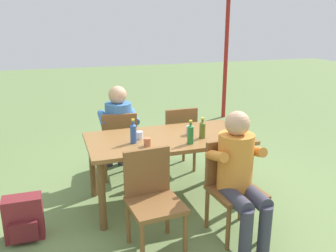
# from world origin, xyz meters

# --- Properties ---
(ground_plane) EXTENTS (24.00, 24.00, 0.00)m
(ground_plane) POSITION_xyz_m (0.00, 0.00, 0.00)
(ground_plane) COLOR #6B844C
(dining_table) EXTENTS (1.70, 0.88, 0.74)m
(dining_table) POSITION_xyz_m (0.00, 0.00, 0.65)
(dining_table) COLOR olive
(dining_table) RESTS_ON ground_plane
(chair_far_left) EXTENTS (0.48, 0.48, 0.87)m
(chair_far_left) POSITION_xyz_m (-0.39, 0.74, 0.49)
(chair_far_left) COLOR brown
(chair_far_left) RESTS_ON ground_plane
(chair_near_right) EXTENTS (0.47, 0.47, 0.87)m
(chair_near_right) POSITION_xyz_m (0.38, -0.74, 0.49)
(chair_near_right) COLOR brown
(chair_near_right) RESTS_ON ground_plane
(chair_far_right) EXTENTS (0.45, 0.45, 0.87)m
(chair_far_right) POSITION_xyz_m (0.38, 0.74, 0.49)
(chair_far_right) COLOR brown
(chair_far_right) RESTS_ON ground_plane
(chair_near_left) EXTENTS (0.48, 0.48, 0.87)m
(chair_near_left) POSITION_xyz_m (-0.39, -0.74, 0.49)
(chair_near_left) COLOR brown
(chair_near_left) RESTS_ON ground_plane
(person_in_white_shirt) EXTENTS (0.47, 0.62, 1.18)m
(person_in_white_shirt) POSITION_xyz_m (-0.38, 0.85, 0.66)
(person_in_white_shirt) COLOR #3D70B2
(person_in_white_shirt) RESTS_ON ground_plane
(person_in_plaid_shirt) EXTENTS (0.47, 0.62, 1.18)m
(person_in_plaid_shirt) POSITION_xyz_m (0.38, -0.85, 0.66)
(person_in_plaid_shirt) COLOR orange
(person_in_plaid_shirt) RESTS_ON ground_plane
(bottle_blue) EXTENTS (0.06, 0.06, 0.25)m
(bottle_blue) POSITION_xyz_m (-0.39, -0.07, 0.85)
(bottle_blue) COLOR #2D56A3
(bottle_blue) RESTS_ON dining_table
(bottle_olive) EXTENTS (0.06, 0.06, 0.22)m
(bottle_olive) POSITION_xyz_m (0.33, -0.15, 0.84)
(bottle_olive) COLOR #566623
(bottle_olive) RESTS_ON dining_table
(bottle_green) EXTENTS (0.06, 0.06, 0.24)m
(bottle_green) POSITION_xyz_m (0.14, -0.28, 0.85)
(bottle_green) COLOR #287A38
(bottle_green) RESTS_ON dining_table
(cup_terracotta) EXTENTS (0.07, 0.07, 0.08)m
(cup_terracotta) POSITION_xyz_m (-0.28, -0.20, 0.78)
(cup_terracotta) COLOR #BC6B47
(cup_terracotta) RESTS_ON dining_table
(cup_steel) EXTENTS (0.08, 0.08, 0.09)m
(cup_steel) POSITION_xyz_m (0.25, 0.00, 0.79)
(cup_steel) COLOR #B2B7BC
(cup_steel) RESTS_ON dining_table
(cup_glass) EXTENTS (0.07, 0.07, 0.08)m
(cup_glass) POSITION_xyz_m (-0.30, 0.03, 0.78)
(cup_glass) COLOR silver
(cup_glass) RESTS_ON dining_table
(table_knife) EXTENTS (0.07, 0.24, 0.01)m
(table_knife) POSITION_xyz_m (0.47, 0.18, 0.75)
(table_knife) COLOR silver
(table_knife) RESTS_ON dining_table
(backpack_by_near_side) EXTENTS (0.34, 0.24, 0.41)m
(backpack_by_near_side) POSITION_xyz_m (-1.48, -0.28, 0.20)
(backpack_by_near_side) COLOR maroon
(backpack_by_near_side) RESTS_ON ground_plane
(lamp_post) EXTENTS (0.56, 0.20, 2.63)m
(lamp_post) POSITION_xyz_m (2.20, 3.00, 1.88)
(lamp_post) COLOR maroon
(lamp_post) RESTS_ON ground_plane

